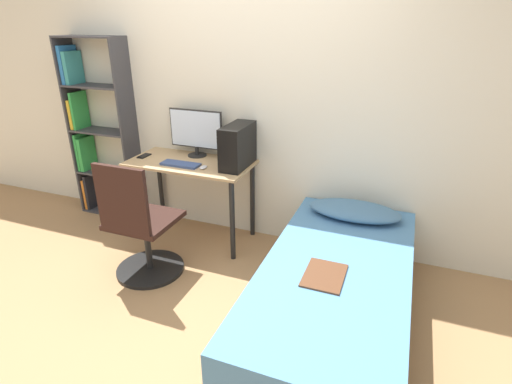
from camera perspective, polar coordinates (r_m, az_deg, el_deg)
ground_plane at (r=2.93m, az=-12.85°, el=-17.85°), size 14.00×14.00×0.00m
wall_back at (r=3.55m, az=-1.64°, el=12.74°), size 8.00×0.05×2.50m
desk at (r=3.63m, az=-9.26°, el=2.48°), size 1.10×0.55×0.75m
bookshelf at (r=4.36m, az=-22.09°, el=8.11°), size 0.67×0.25×1.78m
office_chair at (r=3.24m, az=-16.10°, el=-5.68°), size 0.55×0.55×0.98m
bed at (r=2.78m, az=11.06°, el=-14.24°), size 0.94×1.99×0.46m
pillow at (r=3.26m, az=13.91°, el=-2.60°), size 0.72×0.36×0.11m
magazine at (r=2.53m, az=9.74°, el=-11.65°), size 0.24×0.32×0.01m
monitor at (r=3.69m, az=-8.59°, el=8.60°), size 0.52×0.17×0.43m
keyboard at (r=3.52m, az=-10.74°, el=3.93°), size 0.34×0.13×0.02m
pc_tower at (r=3.38m, az=-2.63°, el=6.58°), size 0.18×0.42×0.36m
mouse at (r=3.41m, az=-7.54°, el=3.52°), size 0.06×0.09×0.02m
phone at (r=3.83m, az=-15.70°, el=4.99°), size 0.07×0.14×0.01m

